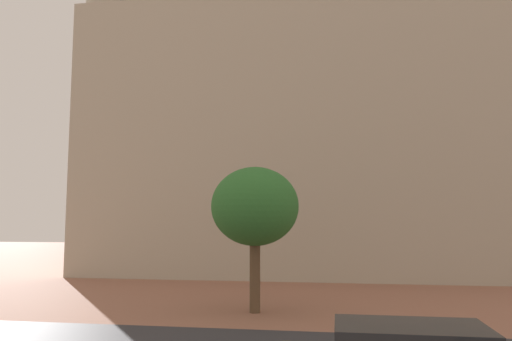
% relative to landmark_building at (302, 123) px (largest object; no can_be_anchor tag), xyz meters
% --- Properties ---
extents(landmark_building, '(27.05, 16.06, 32.82)m').
position_rel_landmark_building_xyz_m(landmark_building, '(0.00, 0.00, 0.00)').
color(landmark_building, '#B2A893').
rests_on(landmark_building, ground_plane).
extents(tree_curb_far, '(3.10, 3.10, 5.07)m').
position_rel_landmark_building_xyz_m(tree_curb_far, '(-0.54, -16.66, -6.40)').
color(tree_curb_far, brown).
rests_on(tree_curb_far, ground_plane).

